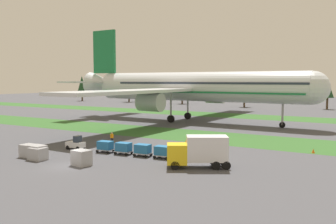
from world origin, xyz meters
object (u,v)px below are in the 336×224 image
at_px(ground_crew_marshaller, 213,154).
at_px(uld_container_0, 38,154).
at_px(uld_container_2, 29,151).
at_px(taxiway_marker_0, 186,141).
at_px(baggage_tug, 76,144).
at_px(cargo_dolly_second, 124,147).
at_px(cargo_dolly_third, 143,149).
at_px(airliner, 188,86).
at_px(ground_crew_loader, 112,137).
at_px(uld_container_3, 82,158).
at_px(catering_truck, 199,150).
at_px(taxiway_marker_1, 313,151).
at_px(uld_container_1, 38,152).
at_px(cargo_dolly_lead, 105,146).
at_px(cargo_dolly_fourth, 163,151).

relative_size(ground_crew_marshaller, uld_container_0, 0.87).
relative_size(uld_container_2, taxiway_marker_0, 3.80).
height_order(baggage_tug, cargo_dolly_second, baggage_tug).
bearing_deg(cargo_dolly_third, baggage_tug, 90.00).
distance_m(airliner, cargo_dolly_third, 41.09).
xyz_separation_m(ground_crew_loader, uld_container_2, (-2.80, -13.11, -0.14)).
bearing_deg(uld_container_3, catering_truck, 25.76).
height_order(airliner, taxiway_marker_1, airliner).
distance_m(baggage_tug, taxiway_marker_0, 16.77).
xyz_separation_m(uld_container_2, taxiway_marker_1, (30.90, 20.96, -0.51)).
bearing_deg(catering_truck, taxiway_marker_1, -62.78).
height_order(cargo_dolly_second, uld_container_1, uld_container_1).
xyz_separation_m(baggage_tug, taxiway_marker_0, (11.02, 12.62, -0.55)).
relative_size(ground_crew_loader, uld_container_2, 0.87).
xyz_separation_m(airliner, cargo_dolly_lead, (7.29, -38.76, -7.39)).
distance_m(uld_container_0, taxiway_marker_1, 35.77).
bearing_deg(ground_crew_loader, taxiway_marker_1, 129.09).
height_order(ground_crew_loader, uld_container_2, ground_crew_loader).
distance_m(cargo_dolly_lead, uld_container_3, 7.62).
height_order(airliner, cargo_dolly_second, airliner).
height_order(cargo_dolly_second, ground_crew_marshaller, ground_crew_marshaller).
bearing_deg(uld_container_3, ground_crew_loader, 115.44).
xyz_separation_m(ground_crew_marshaller, uld_container_3, (-12.39, -9.14, -0.06)).
distance_m(airliner, ground_crew_loader, 33.83).
bearing_deg(airliner, cargo_dolly_lead, 12.09).
distance_m(cargo_dolly_second, ground_crew_loader, 8.70).
distance_m(airliner, cargo_dolly_lead, 40.13).
height_order(uld_container_2, taxiway_marker_1, uld_container_2).
distance_m(cargo_dolly_lead, cargo_dolly_third, 5.80).
bearing_deg(cargo_dolly_third, ground_crew_loader, 55.14).
bearing_deg(uld_container_0, ground_crew_marshaller, 27.04).
bearing_deg(catering_truck, cargo_dolly_lead, 54.81).
distance_m(cargo_dolly_second, taxiway_marker_0, 12.35).
distance_m(cargo_dolly_second, cargo_dolly_third, 2.90).
height_order(uld_container_3, taxiway_marker_1, uld_container_3).
distance_m(uld_container_2, taxiway_marker_1, 37.35).
relative_size(cargo_dolly_third, uld_container_1, 1.16).
xyz_separation_m(uld_container_0, taxiway_marker_1, (28.54, 21.56, -0.46)).
distance_m(uld_container_1, uld_container_3, 7.29).
relative_size(cargo_dolly_second, uld_container_0, 1.16).
distance_m(cargo_dolly_fourth, catering_truck, 6.41).
bearing_deg(ground_crew_loader, airliner, -150.29).
xyz_separation_m(cargo_dolly_second, uld_container_2, (-9.39, -7.42, -0.11)).
bearing_deg(cargo_dolly_third, taxiway_marker_0, -6.21).
bearing_deg(cargo_dolly_second, uld_container_0, 133.76).
bearing_deg(cargo_dolly_fourth, uld_container_3, 137.32).
height_order(cargo_dolly_second, catering_truck, catering_truck).
relative_size(uld_container_0, uld_container_2, 1.00).
xyz_separation_m(cargo_dolly_third, cargo_dolly_fourth, (2.89, 0.25, 0.00)).
distance_m(cargo_dolly_third, ground_crew_marshaller, 9.27).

